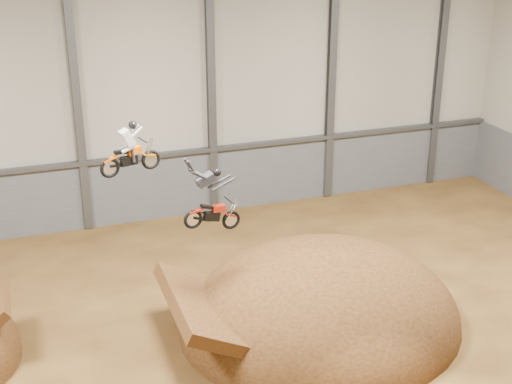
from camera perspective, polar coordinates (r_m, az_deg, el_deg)
back_wall at (r=35.88m, az=-8.89°, el=8.20°), size 40.00×0.10×14.00m
lower_band_back at (r=37.37m, az=-8.39°, el=0.33°), size 39.80×0.18×3.50m
steel_rail at (r=36.61m, az=-8.50°, el=2.86°), size 39.80×0.35×0.20m
steel_column_2 at (r=35.27m, az=-14.19°, el=7.55°), size 0.40×0.36×13.90m
steel_column_3 at (r=36.41m, az=-3.62°, el=8.62°), size 0.40×0.36×13.90m
steel_column_4 at (r=38.69m, az=6.05°, el=9.34°), size 0.40×0.36×13.90m
steel_column_5 at (r=41.91m, az=14.47°, el=9.75°), size 0.40×0.36×13.90m
landing_ramp at (r=28.67m, az=5.21°, el=-10.58°), size 11.17×9.88×6.44m
fmx_rider_a at (r=23.97m, az=-10.09°, el=3.68°), size 2.30×1.33×1.96m
fmx_rider_b at (r=24.93m, az=-3.72°, el=-0.33°), size 3.51×1.37×3.11m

